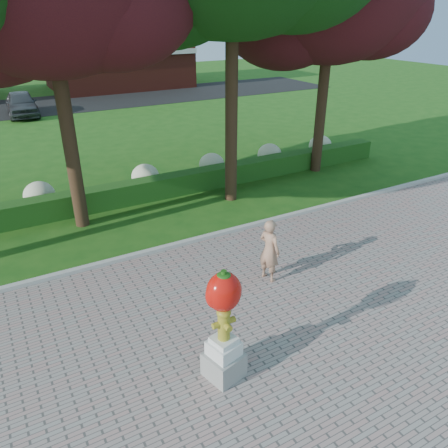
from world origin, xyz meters
name	(u,v)px	position (x,y,z in m)	size (l,w,h in m)	color
ground	(220,300)	(0.00, 0.00, 0.00)	(100.00, 100.00, 0.00)	#1C5014
walkway	(327,415)	(0.00, -4.00, 0.02)	(40.00, 14.00, 0.04)	gray
curb	(172,246)	(0.00, 3.00, 0.07)	(40.00, 0.18, 0.15)	#ADADA5
lawn_hedge	(129,193)	(0.00, 7.00, 0.40)	(24.00, 0.70, 0.80)	#244B15
hydrangea_row	(135,178)	(0.57, 8.00, 0.55)	(20.10, 1.10, 0.99)	#B9BE91
street	(41,106)	(0.00, 28.00, 0.01)	(50.00, 8.00, 0.02)	black
building_right	(117,50)	(8.00, 34.00, 3.20)	(12.00, 8.00, 6.40)	maroon
hydrant_sculpture	(224,323)	(-1.15, -2.27, 1.32)	(0.80, 0.80, 2.43)	gray
woman	(269,250)	(1.57, 0.16, 0.91)	(0.63, 0.42, 1.74)	#A87A60
parked_car	(21,104)	(-1.58, 25.00, 0.82)	(1.89, 4.69, 1.60)	#3B3E42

